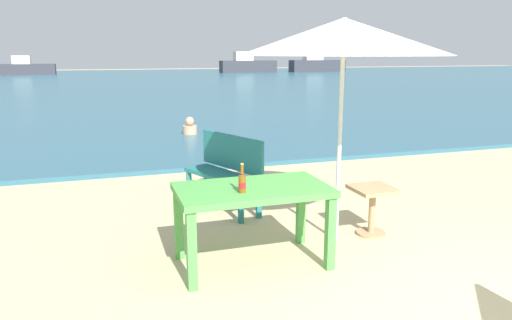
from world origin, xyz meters
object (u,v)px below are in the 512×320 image
bench_teal_center (226,168)px  boat_sailboat (247,65)px  patio_umbrella (344,37)px  boat_fishing_trawler (27,68)px  side_table_wood (372,204)px  swimmer_person (190,127)px  boat_cargo_ship (317,64)px  beer_bottle_amber (242,182)px  picnic_table_green (252,198)px

bench_teal_center → boat_sailboat: size_ratio=0.22×
patio_umbrella → boat_fishing_trawler: size_ratio=0.50×
side_table_wood → swimmer_person: side_table_wood is taller
boat_fishing_trawler → boat_cargo_ship: bearing=-2.8°
beer_bottle_amber → boat_sailboat: size_ratio=0.05×
picnic_table_green → beer_bottle_amber: 0.29m
side_table_wood → bench_teal_center: 1.90m
picnic_table_green → beer_bottle_amber: (-0.14, -0.15, 0.20)m
patio_umbrella → boat_fishing_trawler: bearing=101.1°
patio_umbrella → side_table_wood: (0.45, 0.03, -1.76)m
patio_umbrella → boat_cargo_ship: patio_umbrella is taller
side_table_wood → boat_cargo_ship: bearing=65.7°
swimmer_person → boat_sailboat: bearing=70.9°
bench_teal_center → boat_fishing_trawler: (-7.48, 41.15, 0.14)m
boat_cargo_ship → picnic_table_green: bearing=-115.8°
picnic_table_green → beer_bottle_amber: bearing=-133.0°
picnic_table_green → boat_cargo_ship: boat_cargo_ship is taller
boat_cargo_ship → patio_umbrella: bearing=-114.8°
boat_cargo_ship → side_table_wood: bearing=-114.3°
picnic_table_green → bench_teal_center: size_ratio=1.12×
swimmer_person → boat_cargo_ship: size_ratio=0.07×
boat_cargo_ship → bench_teal_center: bearing=-116.5°
side_table_wood → bench_teal_center: size_ratio=0.43×
boat_fishing_trawler → boat_sailboat: boat_sailboat is taller
side_table_wood → boat_fishing_trawler: 43.42m
bench_teal_center → patio_umbrella: bearing=-59.0°
beer_bottle_amber → bench_teal_center: beer_bottle_amber is taller
beer_bottle_amber → swimmer_person: size_ratio=0.65×
beer_bottle_amber → side_table_wood: beer_bottle_amber is taller
picnic_table_green → swimmer_person: (0.70, 7.13, -0.41)m
patio_umbrella → side_table_wood: bearing=3.8°
swimmer_person → boat_fishing_trawler: boat_fishing_trawler is taller
side_table_wood → boat_fishing_trawler: size_ratio=0.12×
patio_umbrella → swimmer_person: 7.12m
swimmer_person → side_table_wood: bearing=-83.5°
picnic_table_green → boat_fishing_trawler: boat_fishing_trawler is taller
patio_umbrella → bench_teal_center: 2.27m
patio_umbrella → boat_sailboat: bearing=74.2°
bench_teal_center → boat_fishing_trawler: size_ratio=0.27×
boat_sailboat → patio_umbrella: bearing=-105.8°
side_table_wood → bench_teal_center: bearing=133.2°
patio_umbrella → bench_teal_center: size_ratio=1.85×
beer_bottle_amber → patio_umbrella: patio_umbrella is taller
beer_bottle_amber → boat_fishing_trawler: bearing=99.5°
bench_teal_center → boat_cargo_ship: size_ratio=0.22×
picnic_table_green → boat_sailboat: size_ratio=0.25×
beer_bottle_amber → swimmer_person: 7.36m
picnic_table_green → boat_sailboat: (12.84, 42.16, 0.16)m
beer_bottle_amber → side_table_wood: (1.62, 0.46, -0.50)m
beer_bottle_amber → boat_sailboat: boat_sailboat is taller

